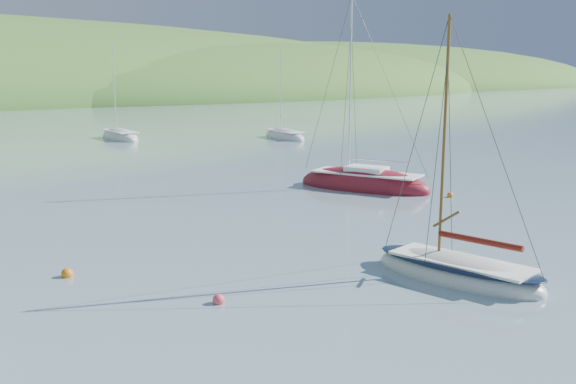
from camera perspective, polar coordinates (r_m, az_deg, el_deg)
ground at (r=23.57m, az=12.86°, el=-8.74°), size 700.00×700.00×0.00m
daysailer_white at (r=25.26m, az=14.84°, el=-6.94°), size 3.47×7.10×10.47m
sloop_red at (r=42.85m, az=6.75°, el=0.61°), size 6.25×9.70×13.59m
distant_sloop_b at (r=75.71m, az=-14.71°, el=4.71°), size 3.33×8.29×11.60m
distant_sloop_d at (r=73.94m, az=-0.30°, el=4.92°), size 3.75×7.89×10.83m
mooring_buoys at (r=26.52m, az=0.79°, el=-5.98°), size 24.60×12.93×0.45m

